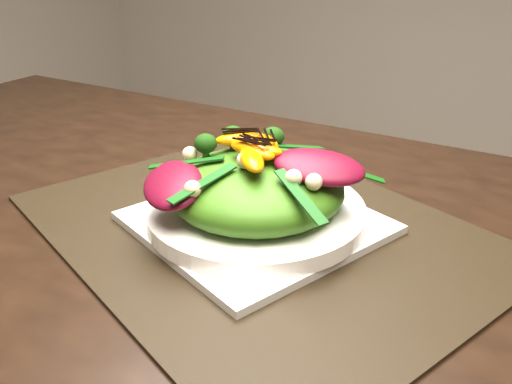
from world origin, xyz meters
The scene contains 10 objects.
dining_table centered at (0.00, 0.00, 0.73)m, with size 1.60×0.90×0.75m, color black.
placemat centered at (0.01, 0.08, 0.75)m, with size 0.50×0.38×0.00m, color black.
plate_base centered at (0.01, 0.08, 0.76)m, with size 0.23×0.23×0.01m, color silver.
salad_bowl centered at (0.01, 0.08, 0.77)m, with size 0.24×0.24×0.02m, color white.
lettuce_mound centered at (0.01, 0.08, 0.80)m, with size 0.19×0.19×0.06m, color #386512.
radicchio_leaf centered at (0.08, 0.09, 0.83)m, with size 0.09×0.06×0.02m, color #4A0716.
orange_segment centered at (0.01, 0.10, 0.84)m, with size 0.06×0.02×0.01m, color orange.
broccoli_floret centered at (-0.03, 0.11, 0.84)m, with size 0.03×0.03×0.03m, color black.
macadamia_nut centered at (0.03, 0.05, 0.84)m, with size 0.02×0.02×0.02m, color beige.
balsamic_drizzle centered at (0.01, 0.10, 0.85)m, with size 0.04×0.00×0.00m, color black.
Camera 1 is at (0.28, -0.37, 1.04)m, focal length 38.00 mm.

